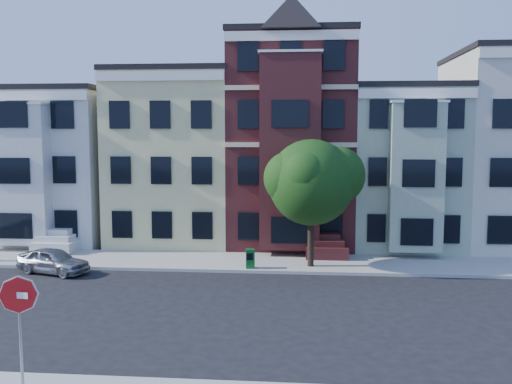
# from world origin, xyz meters

# --- Properties ---
(ground) EXTENTS (120.00, 120.00, 0.00)m
(ground) POSITION_xyz_m (0.00, 0.00, 0.00)
(ground) COLOR black
(far_sidewalk) EXTENTS (60.00, 4.00, 0.15)m
(far_sidewalk) POSITION_xyz_m (0.00, 8.00, 0.07)
(far_sidewalk) COLOR #9E9B93
(far_sidewalk) RESTS_ON ground
(house_white) EXTENTS (8.00, 9.00, 9.00)m
(house_white) POSITION_xyz_m (-15.00, 14.50, 4.50)
(house_white) COLOR silver
(house_white) RESTS_ON ground
(house_yellow) EXTENTS (7.00, 9.00, 10.00)m
(house_yellow) POSITION_xyz_m (-7.00, 14.50, 5.00)
(house_yellow) COLOR beige
(house_yellow) RESTS_ON ground
(house_brown) EXTENTS (7.00, 9.00, 12.00)m
(house_brown) POSITION_xyz_m (0.00, 14.50, 6.00)
(house_brown) COLOR #411617
(house_brown) RESTS_ON ground
(house_green) EXTENTS (6.00, 9.00, 9.00)m
(house_green) POSITION_xyz_m (6.50, 14.50, 4.50)
(house_green) COLOR #9AAB91
(house_green) RESTS_ON ground
(street_tree) EXTENTS (6.70, 6.70, 7.64)m
(street_tree) POSITION_xyz_m (1.10, 7.15, 3.97)
(street_tree) COLOR #204C15
(street_tree) RESTS_ON far_sidewalk
(parked_car) EXTENTS (3.86, 2.48, 1.22)m
(parked_car) POSITION_xyz_m (-11.05, 5.20, 0.61)
(parked_car) COLOR #9FA1A8
(parked_car) RESTS_ON ground
(newspaper_box) EXTENTS (0.47, 0.43, 0.93)m
(newspaper_box) POSITION_xyz_m (-1.80, 6.45, 0.61)
(newspaper_box) COLOR #145D1F
(newspaper_box) RESTS_ON far_sidewalk
(stop_sign) EXTENTS (0.96, 0.26, 3.46)m
(stop_sign) POSITION_xyz_m (-6.08, -7.37, 1.88)
(stop_sign) COLOR red
(stop_sign) RESTS_ON near_sidewalk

